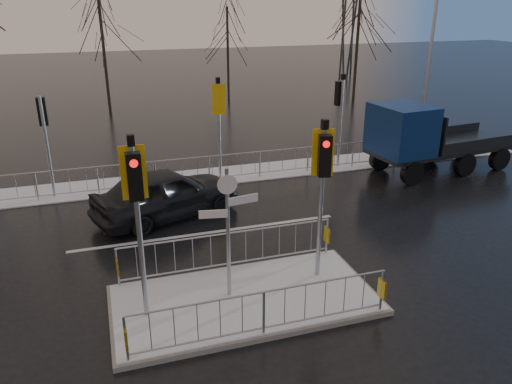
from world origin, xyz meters
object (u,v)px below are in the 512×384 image
object	(u,v)px
flatbed_truck	(418,137)
street_lamp_right	(432,53)
traffic_island	(244,287)
car_far_lane	(167,193)

from	to	relation	value
flatbed_truck	street_lamp_right	size ratio (longest dim) A/B	0.78
traffic_island	car_far_lane	xyz separation A→B (m)	(-0.94, 5.36, 0.41)
flatbed_truck	traffic_island	bearing A→B (deg)	-144.03
traffic_island	street_lamp_right	size ratio (longest dim) A/B	0.75
car_far_lane	street_lamp_right	size ratio (longest dim) A/B	0.58
car_far_lane	street_lamp_right	world-z (taller)	street_lamp_right
flatbed_truck	street_lamp_right	distance (m)	3.85
car_far_lane	flatbed_truck	size ratio (longest dim) A/B	0.75
car_far_lane	traffic_island	bearing A→B (deg)	170.41
car_far_lane	flatbed_truck	distance (m)	10.02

